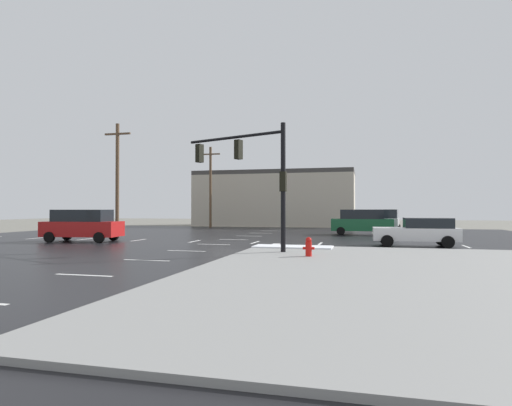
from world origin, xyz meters
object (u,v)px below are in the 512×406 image
suv_silver (387,220)px  sedan_white (418,231)px  suv_green (362,221)px  utility_pole_distant (210,185)px  fire_hydrant (309,247)px  suv_red (82,225)px  utility_pole_far (117,177)px  traffic_signal_mast (254,167)px

suv_silver → sedan_white: suv_silver is taller
suv_green → utility_pole_distant: 19.35m
sedan_white → fire_hydrant: bearing=55.0°
utility_pole_distant → suv_red: bearing=-92.4°
suv_red → utility_pole_distant: utility_pole_distant is taller
suv_silver → utility_pole_distant: utility_pole_distant is taller
fire_hydrant → suv_red: 16.36m
suv_silver → suv_green: bearing=-21.8°
suv_silver → utility_pole_distant: 19.70m
fire_hydrant → utility_pole_distant: 31.14m
fire_hydrant → suv_silver: 22.24m
utility_pole_far → suv_red: bearing=-77.8°
traffic_signal_mast → fire_hydrant: (2.84, -2.07, -3.57)m
suv_green → suv_silver: bearing=59.8°
suv_green → sedan_white: suv_green is taller
fire_hydrant → suv_green: (2.09, 17.71, 0.55)m
suv_red → sedan_white: (20.34, 1.38, -0.24)m
suv_red → sedan_white: suv_red is taller
suv_green → suv_red: bearing=-148.3°
sedan_white → utility_pole_far: utility_pole_far is taller
fire_hydrant → sedan_white: sedan_white is taller
utility_pole_far → sedan_white: bearing=-12.3°
sedan_white → utility_pole_far: 22.48m
traffic_signal_mast → utility_pole_far: (-13.66, 10.12, 0.50)m
fire_hydrant → suv_red: bearing=158.1°
fire_hydrant → utility_pole_far: size_ratio=0.09×
fire_hydrant → utility_pole_distant: size_ratio=0.09×
suv_red → suv_green: (17.26, 11.62, 0.00)m
suv_silver → utility_pole_far: size_ratio=0.57×
suv_green → utility_pole_distant: bearing=147.2°
suv_green → traffic_signal_mast: bearing=-109.8°
fire_hydrant → suv_silver: suv_silver is taller
traffic_signal_mast → suv_green: traffic_signal_mast is taller
suv_red → sedan_white: 20.39m
utility_pole_distant → sedan_white: bearing=-45.6°
suv_green → utility_pole_distant: size_ratio=0.54×
suv_red → suv_silver: size_ratio=1.00×
fire_hydrant → utility_pole_far: utility_pole_far is taller
suv_red → utility_pole_far: size_ratio=0.57×
suv_silver → utility_pole_far: 23.15m
fire_hydrant → suv_silver: (4.26, 21.82, 0.55)m
sedan_white → utility_pole_far: (-21.66, 4.71, 3.75)m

